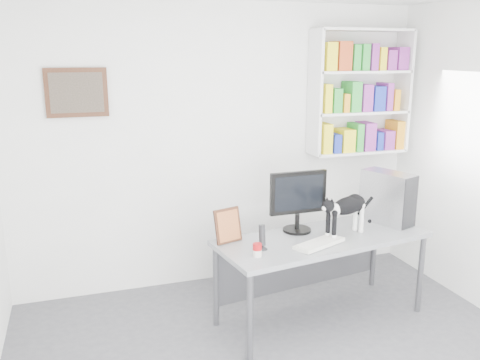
% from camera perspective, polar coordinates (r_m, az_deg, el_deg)
% --- Properties ---
extents(room, '(4.01, 4.01, 2.70)m').
position_cam_1_polar(room, '(3.09, 8.42, -2.55)').
color(room, '#59595E').
rests_on(room, ground).
extents(bookshelf, '(1.03, 0.28, 1.24)m').
position_cam_1_polar(bookshelf, '(5.28, 13.34, 9.57)').
color(bookshelf, white).
rests_on(bookshelf, room).
extents(wall_art, '(0.52, 0.04, 0.42)m').
position_cam_1_polar(wall_art, '(4.62, -17.87, 9.32)').
color(wall_art, '#4B2A18').
rests_on(wall_art, room).
extents(desk, '(1.88, 0.96, 0.75)m').
position_cam_1_polar(desk, '(4.45, 9.09, -10.78)').
color(desk, gray).
rests_on(desk, room).
extents(monitor, '(0.51, 0.24, 0.54)m').
position_cam_1_polar(monitor, '(4.32, 6.50, -2.36)').
color(monitor, black).
rests_on(monitor, desk).
extents(keyboard, '(0.47, 0.33, 0.03)m').
position_cam_1_polar(keyboard, '(4.10, 8.87, -7.04)').
color(keyboard, silver).
rests_on(keyboard, desk).
extents(pc_tower, '(0.35, 0.51, 0.46)m').
position_cam_1_polar(pc_tower, '(4.72, 16.21, -1.87)').
color(pc_tower, '#BABABF').
rests_on(pc_tower, desk).
extents(speaker, '(0.09, 0.09, 0.21)m').
position_cam_1_polar(speaker, '(3.95, 2.50, -6.38)').
color(speaker, black).
rests_on(speaker, desk).
extents(leaning_print, '(0.25, 0.16, 0.29)m').
position_cam_1_polar(leaning_print, '(4.08, -1.38, -5.06)').
color(leaning_print, '#4B2A18').
rests_on(leaning_print, desk).
extents(soup_can, '(0.10, 0.10, 0.10)m').
position_cam_1_polar(soup_can, '(3.83, 1.95, -7.86)').
color(soup_can, '#A20D11').
rests_on(soup_can, desk).
extents(cat, '(0.58, 0.34, 0.35)m').
position_cam_1_polar(cat, '(4.31, 11.87, -3.92)').
color(cat, black).
rests_on(cat, desk).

